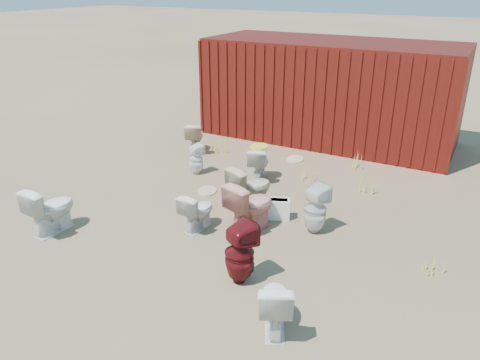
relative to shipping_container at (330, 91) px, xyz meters
The scene contains 22 objects.
ground 5.34m from the shipping_container, 90.00° to the right, with size 100.00×100.00×0.00m, color brown.
shipping_container is the anchor object (origin of this frame).
toilet_front_a 7.15m from the shipping_container, 108.40° to the right, with size 0.44×0.78×0.80m, color white.
toilet_front_pink 5.25m from the shipping_container, 84.43° to the right, with size 0.47×0.83×0.85m, color #DB8C7E.
toilet_front_c 5.63m from the shipping_container, 92.62° to the right, with size 0.36×0.63×0.64m, color white.
toilet_front_maroon 6.62m from the shipping_container, 80.93° to the right, with size 0.39×0.40×0.87m, color #5B0F13.
toilet_front_e 7.39m from the shipping_container, 75.57° to the right, with size 0.39×0.69×0.70m, color white.
toilet_back_a 4.04m from the shipping_container, 113.60° to the right, with size 0.29×0.29×0.64m, color white.
toilet_back_beige_left 3.54m from the shipping_container, 133.40° to the right, with size 0.39×0.69×0.70m, color beige.
toilet_back_beige_right 4.58m from the shipping_container, 88.04° to the right, with size 0.45×0.79×0.81m, color #C0B38D.
toilet_back_yellowlid 3.38m from the shipping_container, 95.38° to the right, with size 0.38×0.67×0.68m, color silver.
toilet_back_e 5.02m from the shipping_container, 73.17° to the right, with size 0.36×0.37×0.81m, color white.
yellow_lid 3.31m from the shipping_container, 95.38° to the right, with size 0.35×0.43×0.03m, color yellow.
loose_tank 4.79m from the shipping_container, 81.57° to the right, with size 0.50×0.20×0.35m, color white.
loose_lid_near 2.22m from the shipping_container, 92.67° to the right, with size 0.38×0.49×0.02m, color beige.
loose_lid_far 4.53m from the shipping_container, 101.89° to the right, with size 0.36×0.47×0.02m, color tan.
weed_clump_a 3.12m from the shipping_container, 127.75° to the right, with size 0.36×0.36×0.33m, color #C1BF4D.
weed_clump_b 3.00m from the shipping_container, 77.83° to the right, with size 0.32×0.32×0.30m, color #C1BF4D.
weed_clump_c 3.40m from the shipping_container, 57.38° to the right, with size 0.36×0.36×0.36m, color #C1BF4D.
weed_clump_d 2.48m from the shipping_container, 116.84° to the right, with size 0.30×0.30×0.27m, color #C1BF4D.
weed_clump_e 2.34m from the shipping_container, 53.88° to the right, with size 0.34×0.34×0.34m, color #C1BF4D.
weed_clump_f 6.16m from the shipping_container, 57.14° to the right, with size 0.28×0.28×0.22m, color #C1BF4D.
Camera 1 is at (3.56, -5.88, 3.75)m, focal length 35.00 mm.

